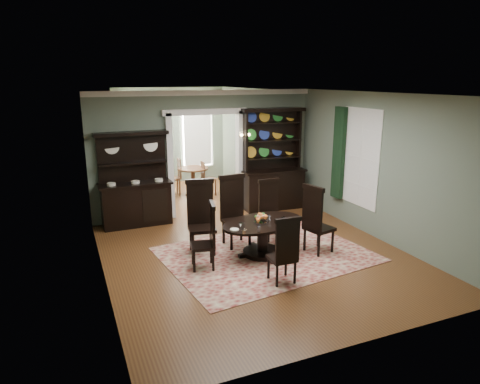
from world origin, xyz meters
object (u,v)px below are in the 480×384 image
at_px(dining_table, 263,232).
at_px(welsh_dresser, 273,173).
at_px(parlor_table, 193,177).
at_px(sideboard, 135,193).

distance_m(dining_table, welsh_dresser, 3.13).
bearing_deg(parlor_table, welsh_dresser, -52.17).
height_order(sideboard, parlor_table, sideboard).
height_order(dining_table, parlor_table, parlor_table).
bearing_deg(dining_table, welsh_dresser, 46.07).
bearing_deg(parlor_table, dining_table, -90.35).
relative_size(dining_table, sideboard, 0.89).
xyz_separation_m(dining_table, parlor_table, (0.03, 4.65, 0.06)).
height_order(welsh_dresser, parlor_table, welsh_dresser).
relative_size(sideboard, parlor_table, 2.45).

